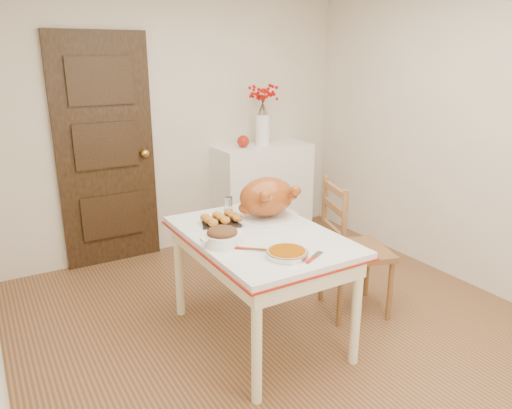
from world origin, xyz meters
TOP-DOWN VIEW (x-y plane):
  - floor at (0.00, 0.00)m, footprint 3.50×4.00m
  - wall_back at (0.00, 2.00)m, footprint 3.50×0.00m
  - wall_right at (1.75, 0.00)m, footprint 0.00×4.00m
  - door_back at (-0.70, 1.97)m, footprint 0.85×0.06m
  - sideboard at (0.82, 1.78)m, footprint 0.98×0.44m
  - kitchen_table at (-0.19, 0.16)m, footprint 0.87×1.27m
  - chair_oak at (0.61, 0.11)m, footprint 0.57×0.57m
  - berry_vase at (0.81, 1.78)m, footprint 0.33×0.33m
  - apple at (0.59, 1.78)m, footprint 0.12×0.12m
  - turkey_platter at (-0.01, 0.38)m, footprint 0.55×0.49m
  - pumpkin_pie at (-0.25, -0.24)m, footprint 0.24×0.24m
  - stuffing_dish at (-0.49, 0.11)m, footprint 0.31×0.27m
  - rolls_tray at (-0.33, 0.45)m, footprint 0.31×0.28m
  - pie_server at (-0.13, -0.33)m, footprint 0.19×0.14m
  - carving_knife at (-0.38, -0.05)m, footprint 0.23×0.21m
  - drinking_glass at (-0.14, 0.69)m, footprint 0.06×0.06m
  - shaker_pair at (0.11, 0.63)m, footprint 0.08×0.03m

SIDE VIEW (x-z plane):
  - floor at x=0.00m, z-range 0.00..0.00m
  - kitchen_table at x=-0.19m, z-range 0.00..0.76m
  - sideboard at x=0.82m, z-range 0.00..0.98m
  - chair_oak at x=0.61m, z-range 0.00..1.01m
  - pie_server at x=-0.13m, z-range 0.76..0.77m
  - carving_knife at x=-0.38m, z-range 0.76..0.77m
  - pumpkin_pie at x=-0.25m, z-range 0.76..0.81m
  - rolls_tray at x=-0.33m, z-range 0.76..0.83m
  - shaker_pair at x=0.11m, z-range 0.76..0.84m
  - drinking_glass at x=-0.14m, z-range 0.76..0.86m
  - stuffing_dish at x=-0.49m, z-range 0.76..0.87m
  - turkey_platter at x=-0.01m, z-range 0.76..1.05m
  - door_back at x=-0.70m, z-range 0.00..2.06m
  - apple at x=0.59m, z-range 0.98..1.10m
  - wall_back at x=0.00m, z-range 0.00..2.50m
  - wall_right at x=1.75m, z-range 0.00..2.50m
  - berry_vase at x=0.81m, z-range 0.98..1.62m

